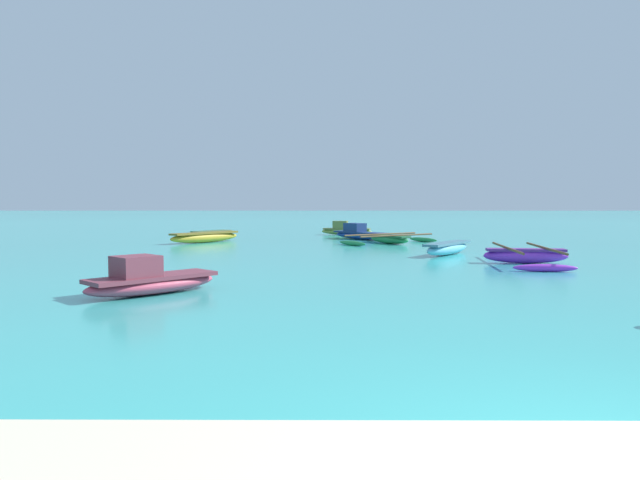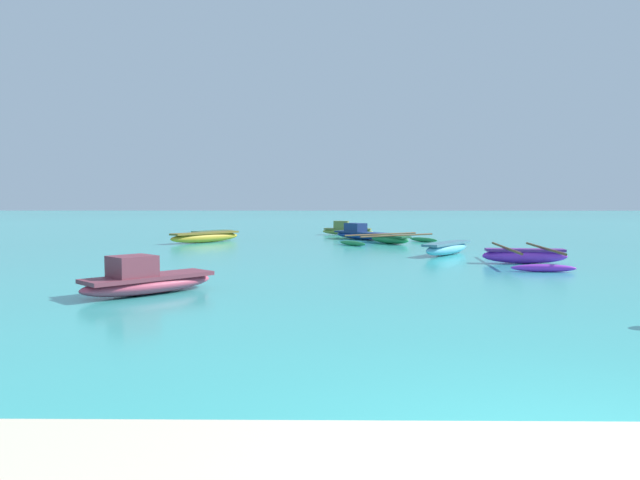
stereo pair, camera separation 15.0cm
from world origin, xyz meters
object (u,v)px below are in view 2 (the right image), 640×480
(moored_boat_6, at_px, (361,234))
(moored_boat_7, at_px, (146,280))
(moored_boat_4, at_px, (213,233))
(moored_boat_5, at_px, (390,239))
(moored_boat_1, at_px, (205,237))
(moored_boat_2, at_px, (346,230))
(moored_boat_3, at_px, (447,248))
(moored_boat_0, at_px, (525,256))

(moored_boat_6, xyz_separation_m, moored_boat_7, (-5.16, -16.51, -0.00))
(moored_boat_4, bearing_deg, moored_boat_7, -136.15)
(moored_boat_4, distance_m, moored_boat_5, 10.32)
(moored_boat_1, bearing_deg, moored_boat_4, 46.46)
(moored_boat_2, distance_m, moored_boat_6, 3.74)
(moored_boat_2, relative_size, moored_boat_3, 0.98)
(moored_boat_6, bearing_deg, moored_boat_7, -54.89)
(moored_boat_1, xyz_separation_m, moored_boat_6, (7.05, 2.23, 0.02))
(moored_boat_0, bearing_deg, moored_boat_1, 148.41)
(moored_boat_4, bearing_deg, moored_boat_1, -136.10)
(moored_boat_1, relative_size, moored_boat_6, 0.98)
(moored_boat_0, height_order, moored_boat_2, moored_boat_2)
(moored_boat_7, bearing_deg, moored_boat_4, 51.11)
(moored_boat_2, distance_m, moored_boat_7, 20.72)
(moored_boat_0, distance_m, moored_boat_4, 17.90)
(moored_boat_1, distance_m, moored_boat_4, 4.84)
(moored_boat_1, relative_size, moored_boat_7, 1.29)
(moored_boat_7, bearing_deg, moored_boat_3, 1.33)
(moored_boat_1, xyz_separation_m, moored_boat_3, (9.53, -5.86, -0.02))
(moored_boat_0, bearing_deg, moored_boat_4, 137.41)
(moored_boat_5, bearing_deg, moored_boat_6, 166.56)
(moored_boat_0, xyz_separation_m, moored_boat_3, (-1.69, 2.76, 0.01))
(moored_boat_2, xyz_separation_m, moored_boat_3, (3.04, -11.79, -0.03))
(moored_boat_0, bearing_deg, moored_boat_6, 116.96)
(moored_boat_1, bearing_deg, moored_boat_6, -33.57)
(moored_boat_7, bearing_deg, moored_boat_6, 26.21)
(moored_boat_2, height_order, moored_boat_7, moored_boat_7)
(moored_boat_5, distance_m, moored_boat_7, 15.02)
(moored_boat_1, bearing_deg, moored_boat_5, -55.47)
(moored_boat_0, relative_size, moored_boat_2, 1.56)
(moored_boat_4, height_order, moored_boat_7, moored_boat_7)
(moored_boat_2, xyz_separation_m, moored_boat_4, (-7.13, -1.13, -0.10))
(moored_boat_0, relative_size, moored_boat_7, 1.73)
(moored_boat_2, relative_size, moored_boat_4, 1.14)
(moored_boat_3, bearing_deg, moored_boat_0, -113.73)
(moored_boat_1, xyz_separation_m, moored_boat_2, (6.49, 5.93, 0.02))
(moored_boat_3, distance_m, moored_boat_7, 11.37)
(moored_boat_5, height_order, moored_boat_6, moored_boat_6)
(moored_boat_3, bearing_deg, moored_boat_2, 49.29)
(moored_boat_5, bearing_deg, moored_boat_3, -19.55)
(moored_boat_5, xyz_separation_m, moored_boat_7, (-6.25, -13.66, 0.08))
(moored_boat_1, distance_m, moored_boat_6, 7.39)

